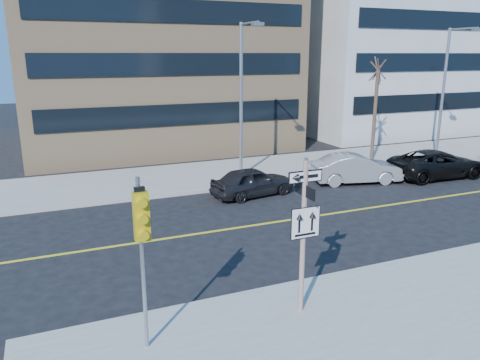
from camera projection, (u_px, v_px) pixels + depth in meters
name	position (u px, v px, depth m)	size (l,w,h in m)	color
ground	(260.00, 275.00, 14.43)	(120.00, 120.00, 0.00)	black
far_sidewalk	(425.00, 153.00, 31.80)	(66.00, 6.00, 0.15)	gray
road_centerline	(451.00, 196.00, 22.46)	(40.00, 0.14, 0.01)	yellow
sign_pole	(304.00, 228.00, 11.56)	(0.92, 0.92, 4.06)	beige
traffic_signal	(142.00, 230.00, 9.78)	(0.32, 0.45, 4.00)	gray
parked_car_a	(253.00, 182.00, 22.32)	(4.10, 1.65, 1.40)	black
parked_car_b	(356.00, 169.00, 24.55)	(4.66, 1.63, 1.54)	gray
parked_car_c	(437.00, 164.00, 25.69)	(5.44, 2.51, 1.51)	black
streetlight_a	(243.00, 91.00, 24.26)	(0.55, 2.25, 8.00)	gray
streetlight_b	(447.00, 84.00, 29.47)	(0.55, 2.25, 8.00)	gray
street_tree_west	(378.00, 72.00, 27.89)	(1.80, 1.80, 6.35)	#3E2D24
building_brick	(144.00, 21.00, 35.09)	(18.00, 18.00, 18.00)	tan
building_grey_mid	(387.00, 44.00, 42.78)	(20.00, 16.00, 15.00)	#A9ACAF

